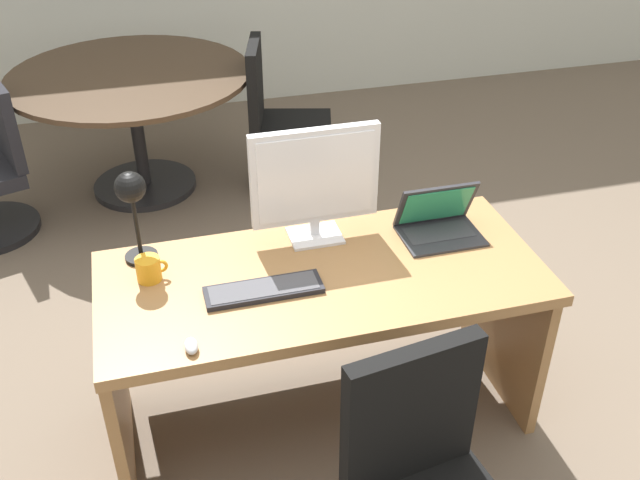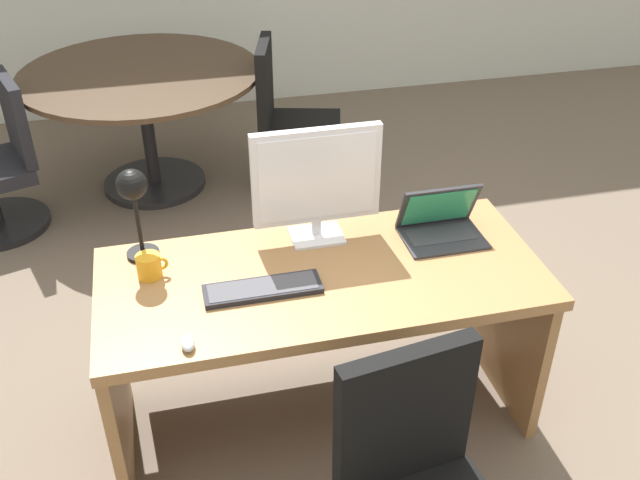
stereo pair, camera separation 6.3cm
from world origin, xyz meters
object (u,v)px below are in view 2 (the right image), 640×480
(coffee_mug, at_px, (149,266))
(meeting_chair_near, at_px, (292,133))
(laptop, at_px, (440,220))
(keyboard, at_px, (263,289))
(desk, at_px, (320,309))
(desk_lamp, at_px, (133,196))
(mouse, at_px, (188,343))
(monitor, at_px, (317,180))
(meeting_table, at_px, (144,100))

(coffee_mug, distance_m, meeting_chair_near, 2.05)
(laptop, relative_size, keyboard, 0.75)
(desk, bearing_deg, desk_lamp, 162.18)
(coffee_mug, relative_size, meeting_chair_near, 0.12)
(laptop, bearing_deg, mouse, -156.57)
(desk, distance_m, coffee_mug, 0.65)
(desk, height_order, monitor, monitor)
(keyboard, relative_size, meeting_table, 0.29)
(desk, height_order, meeting_chair_near, meeting_chair_near)
(keyboard, distance_m, meeting_chair_near, 2.09)
(desk, xyz_separation_m, laptop, (0.50, 0.11, 0.26))
(mouse, xyz_separation_m, meeting_table, (-0.07, 2.45, -0.17))
(monitor, distance_m, desk_lamp, 0.66)
(mouse, bearing_deg, meeting_table, 91.62)
(mouse, bearing_deg, monitor, 44.15)
(desk_lamp, bearing_deg, desk, -17.82)
(desk, xyz_separation_m, meeting_table, (-0.57, 2.12, 0.05))
(meeting_table, bearing_deg, desk_lamp, -91.46)
(coffee_mug, bearing_deg, meeting_chair_near, 64.03)
(keyboard, xyz_separation_m, desk_lamp, (-0.40, 0.30, 0.26))
(laptop, bearing_deg, monitor, 169.55)
(meeting_table, bearing_deg, coffee_mug, -90.77)
(monitor, height_order, keyboard, monitor)
(mouse, bearing_deg, laptop, 23.43)
(keyboard, bearing_deg, desk_lamp, 142.93)
(desk_lamp, bearing_deg, monitor, -0.58)
(laptop, bearing_deg, desk_lamp, 175.27)
(desk, bearing_deg, mouse, -146.78)
(coffee_mug, xyz_separation_m, meeting_chair_near, (0.88, 1.81, -0.40))
(laptop, relative_size, desk_lamp, 0.83)
(keyboard, xyz_separation_m, mouse, (-0.28, -0.23, 0.01))
(monitor, relative_size, coffee_mug, 4.29)
(desk, height_order, desk_lamp, desk_lamp)
(meeting_table, height_order, meeting_chair_near, meeting_chair_near)
(laptop, height_order, mouse, laptop)
(monitor, distance_m, meeting_table, 2.06)
(desk, height_order, meeting_table, meeting_table)
(monitor, distance_m, mouse, 0.79)
(keyboard, height_order, coffee_mug, coffee_mug)
(meeting_table, bearing_deg, desk, -74.86)
(desk, relative_size, monitor, 3.32)
(meeting_chair_near, bearing_deg, laptop, -82.86)
(coffee_mug, distance_m, meeting_table, 2.05)
(coffee_mug, bearing_deg, desk, -7.85)
(monitor, bearing_deg, keyboard, -131.90)
(monitor, distance_m, laptop, 0.51)
(monitor, bearing_deg, desk, -100.28)
(laptop, height_order, desk_lamp, desk_lamp)
(meeting_chair_near, bearing_deg, mouse, -109.44)
(desk, relative_size, mouse, 21.00)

